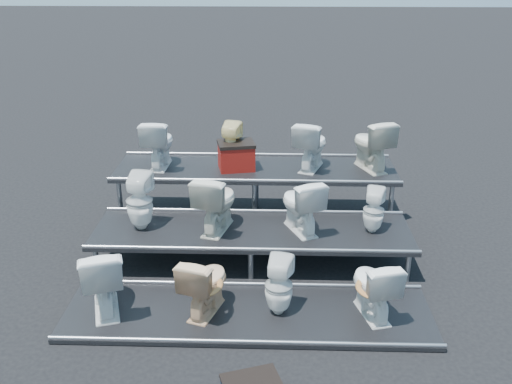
{
  "coord_description": "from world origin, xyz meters",
  "views": [
    {
      "loc": [
        0.27,
        -6.79,
        3.85
      ],
      "look_at": [
        0.05,
        0.1,
        0.96
      ],
      "focal_mm": 40.0,
      "sensor_mm": 36.0,
      "label": 1
    }
  ],
  "objects_px": {
    "toilet_0": "(102,278)",
    "toilet_3": "(373,286)",
    "toilet_5": "(216,202)",
    "toilet_7": "(374,210)",
    "toilet_9": "(231,145)",
    "toilet_6": "(301,204)",
    "red_crate": "(236,157)",
    "toilet_11": "(371,144)",
    "toilet_10": "(311,145)",
    "toilet_2": "(279,286)",
    "toilet_1": "(205,283)",
    "toilet_8": "(159,143)",
    "toilet_4": "(140,201)"
  },
  "relations": [
    {
      "from": "toilet_8",
      "to": "red_crate",
      "type": "distance_m",
      "value": 1.18
    },
    {
      "from": "toilet_3",
      "to": "red_crate",
      "type": "bearing_deg",
      "value": -71.25
    },
    {
      "from": "toilet_2",
      "to": "toilet_7",
      "type": "bearing_deg",
      "value": -120.33
    },
    {
      "from": "toilet_0",
      "to": "toilet_10",
      "type": "distance_m",
      "value": 3.67
    },
    {
      "from": "toilet_3",
      "to": "toilet_5",
      "type": "distance_m",
      "value": 2.32
    },
    {
      "from": "toilet_0",
      "to": "toilet_6",
      "type": "bearing_deg",
      "value": -168.19
    },
    {
      "from": "toilet_2",
      "to": "toilet_6",
      "type": "height_order",
      "value": "toilet_6"
    },
    {
      "from": "toilet_5",
      "to": "toilet_10",
      "type": "distance_m",
      "value": 1.87
    },
    {
      "from": "toilet_3",
      "to": "toilet_8",
      "type": "xyz_separation_m",
      "value": [
        -2.86,
        2.6,
        0.81
      ]
    },
    {
      "from": "toilet_7",
      "to": "red_crate",
      "type": "bearing_deg",
      "value": -16.18
    },
    {
      "from": "toilet_11",
      "to": "toilet_3",
      "type": "bearing_deg",
      "value": 61.66
    },
    {
      "from": "toilet_0",
      "to": "toilet_2",
      "type": "bearing_deg",
      "value": 162.08
    },
    {
      "from": "toilet_4",
      "to": "red_crate",
      "type": "distance_m",
      "value": 1.73
    },
    {
      "from": "toilet_6",
      "to": "toilet_9",
      "type": "distance_m",
      "value": 1.68
    },
    {
      "from": "toilet_2",
      "to": "toilet_10",
      "type": "height_order",
      "value": "toilet_10"
    },
    {
      "from": "toilet_6",
      "to": "red_crate",
      "type": "height_order",
      "value": "red_crate"
    },
    {
      "from": "toilet_10",
      "to": "toilet_0",
      "type": "bearing_deg",
      "value": 66.11
    },
    {
      "from": "toilet_3",
      "to": "toilet_11",
      "type": "xyz_separation_m",
      "value": [
        0.31,
        2.6,
        0.82
      ]
    },
    {
      "from": "red_crate",
      "to": "toilet_6",
      "type": "bearing_deg",
      "value": -65.39
    },
    {
      "from": "toilet_1",
      "to": "red_crate",
      "type": "distance_m",
      "value": 2.62
    },
    {
      "from": "toilet_4",
      "to": "toilet_11",
      "type": "height_order",
      "value": "toilet_11"
    },
    {
      "from": "toilet_6",
      "to": "toilet_4",
      "type": "bearing_deg",
      "value": -23.84
    },
    {
      "from": "toilet_7",
      "to": "toilet_2",
      "type": "bearing_deg",
      "value": 63.79
    },
    {
      "from": "toilet_0",
      "to": "toilet_9",
      "type": "relative_size",
      "value": 1.2
    },
    {
      "from": "toilet_0",
      "to": "toilet_3",
      "type": "bearing_deg",
      "value": 162.08
    },
    {
      "from": "toilet_1",
      "to": "toilet_9",
      "type": "relative_size",
      "value": 1.05
    },
    {
      "from": "toilet_7",
      "to": "toilet_9",
      "type": "height_order",
      "value": "toilet_9"
    },
    {
      "from": "toilet_10",
      "to": "toilet_4",
      "type": "bearing_deg",
      "value": 49.04
    },
    {
      "from": "toilet_2",
      "to": "toilet_8",
      "type": "bearing_deg",
      "value": -42.08
    },
    {
      "from": "toilet_6",
      "to": "toilet_7",
      "type": "bearing_deg",
      "value": 156.16
    },
    {
      "from": "toilet_10",
      "to": "red_crate",
      "type": "distance_m",
      "value": 1.13
    },
    {
      "from": "toilet_5",
      "to": "toilet_7",
      "type": "relative_size",
      "value": 1.31
    },
    {
      "from": "toilet_1",
      "to": "toilet_6",
      "type": "distance_m",
      "value": 1.76
    },
    {
      "from": "toilet_8",
      "to": "toilet_11",
      "type": "relative_size",
      "value": 0.96
    },
    {
      "from": "toilet_1",
      "to": "toilet_9",
      "type": "height_order",
      "value": "toilet_9"
    },
    {
      "from": "toilet_0",
      "to": "toilet_1",
      "type": "xyz_separation_m",
      "value": [
        1.16,
        0.0,
        -0.05
      ]
    },
    {
      "from": "toilet_7",
      "to": "toilet_8",
      "type": "bearing_deg",
      "value": -5.87
    },
    {
      "from": "toilet_11",
      "to": "toilet_0",
      "type": "bearing_deg",
      "value": 16.25
    },
    {
      "from": "toilet_0",
      "to": "toilet_1",
      "type": "distance_m",
      "value": 1.16
    },
    {
      "from": "toilet_4",
      "to": "toilet_8",
      "type": "bearing_deg",
      "value": -83.82
    },
    {
      "from": "toilet_8",
      "to": "red_crate",
      "type": "relative_size",
      "value": 1.46
    },
    {
      "from": "toilet_2",
      "to": "toilet_3",
      "type": "distance_m",
      "value": 1.05
    },
    {
      "from": "toilet_0",
      "to": "toilet_6",
      "type": "relative_size",
      "value": 1.11
    },
    {
      "from": "red_crate",
      "to": "toilet_0",
      "type": "bearing_deg",
      "value": -130.12
    },
    {
      "from": "toilet_4",
      "to": "toilet_8",
      "type": "relative_size",
      "value": 1.04
    },
    {
      "from": "toilet_0",
      "to": "toilet_10",
      "type": "bearing_deg",
      "value": -151.47
    },
    {
      "from": "red_crate",
      "to": "toilet_11",
      "type": "bearing_deg",
      "value": -10.17
    },
    {
      "from": "toilet_9",
      "to": "toilet_0",
      "type": "bearing_deg",
      "value": 76.7
    },
    {
      "from": "toilet_4",
      "to": "toilet_0",
      "type": "bearing_deg",
      "value": 90.33
    },
    {
      "from": "toilet_6",
      "to": "toilet_7",
      "type": "distance_m",
      "value": 0.95
    }
  ]
}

